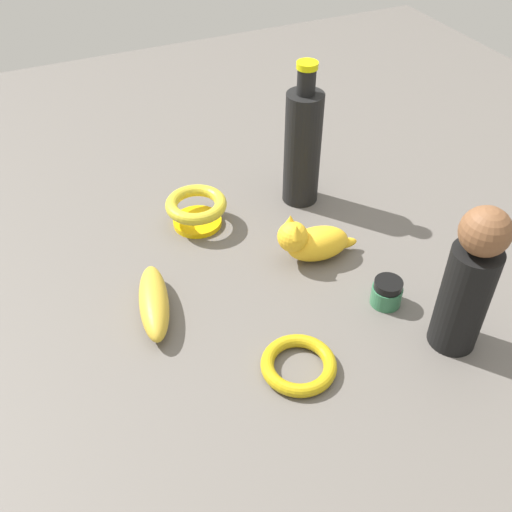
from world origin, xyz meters
The scene contains 8 objects.
ground centered at (0.00, 0.00, 0.00)m, with size 2.00×2.00×0.00m, color #5B5651.
bottle_tall centered at (-0.18, 0.17, 0.11)m, with size 0.07×0.07×0.27m.
bowl centered at (-0.18, -0.03, 0.03)m, with size 0.11×0.11×0.05m.
banana centered at (0.00, -0.17, 0.02)m, with size 0.16×0.04×0.04m, color gold.
nail_polish_jar centered at (0.13, 0.16, 0.02)m, with size 0.05×0.05×0.04m.
person_figure_adult centered at (0.23, 0.21, 0.12)m, with size 0.08×0.08×0.23m.
cat_figurine centered at (-0.01, 0.11, 0.04)m, with size 0.07×0.14×0.09m.
bangle centered at (0.19, -0.02, 0.01)m, with size 0.11×0.11×0.02m, color #B49612.
Camera 1 is at (0.63, -0.29, 0.65)m, focal length 41.59 mm.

